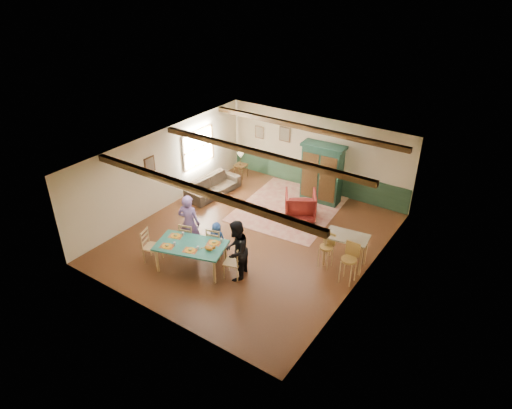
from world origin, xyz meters
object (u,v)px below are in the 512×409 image
Objects in this scene: person_child at (217,239)px; bar_stool_left at (326,251)px; person_woman at (236,251)px; dining_table at (192,257)px; dining_chair_end_right at (233,261)px; bar_stool_right at (348,264)px; sofa at (213,186)px; person_man at (189,223)px; counter_table at (345,250)px; end_table at (241,171)px; armchair at (300,205)px; armoire at (322,173)px; dining_chair_far_right at (216,241)px; dining_chair_end_left at (152,246)px; dining_chair_far_left at (189,237)px; table_lamp at (241,159)px; cat at (209,248)px.

person_child is 1.01× the size of bar_stool_left.
dining_table is at bearing -90.00° from person_woman.
dining_chair_end_right is at bearing 17.08° from dining_table.
bar_stool_right reaches higher than dining_chair_end_right.
sofa is (-3.50, 3.35, -0.53)m from person_woman.
person_man reaches higher than counter_table.
armchair is at bearing -21.95° from end_table.
dining_chair_end_right is at bearing -136.40° from counter_table.
sofa is (-3.38, -1.69, -0.73)m from armoire.
bar_stool_right reaches higher than armchair.
dining_table is 1.04× the size of person_man.
dining_chair_far_right is 0.96× the size of bar_stool_left.
dining_chair_end_left is at bearing -90.00° from dining_chair_end_right.
dining_chair_end_left is 2.49m from person_woman.
dining_chair_far_left is 0.41m from person_man.
person_child is 2.15× the size of table_lamp.
table_lamp is at bearing -88.09° from person_man.
dining_chair_end_left is 0.55× the size of person_man.
person_child is 2.79× the size of cat.
dining_chair_far_right is 2.64× the size of cat.
dining_chair_end_right reaches higher than counter_table.
dining_chair_far_left is at bearing 32.58° from armchair.
dining_chair_end_right is at bearing -90.00° from dining_chair_end_left.
counter_table is (2.14, 2.10, -0.37)m from person_woman.
bar_stool_left reaches higher than dining_table.
armoire is 1.50m from armchair.
cat is at bearing -150.40° from bar_stool_right.
dining_chair_far_left is 0.47× the size of armoire.
bar_stool_left reaches higher than end_table.
person_man is 0.85× the size of armoire.
bar_stool_right is at bearing 103.13° from person_woman.
armoire reaches higher than dining_chair_end_right.
sofa is (-2.27, 3.73, -0.07)m from dining_table.
armoire is 2.04× the size of bar_stool_left.
person_woman is at bearing -90.00° from dining_chair_end_left.
armchair is at bearing 65.58° from cat.
table_lamp is 0.42× the size of counter_table.
person_woman is at bearing -149.40° from bar_stool_right.
table_lamp is (0.00, 0.00, 0.50)m from end_table.
bar_stool_left is (5.23, -1.62, 0.20)m from sofa.
sofa is 5.48m from bar_stool_left.
counter_table is (3.99, 1.81, -0.41)m from person_man.
dining_table is at bearing -153.42° from bar_stool_right.
sofa is 2.10× the size of bar_stool_left.
table_lamp is at bearing 177.36° from armoire.
counter_table is at bearing -169.74° from dining_chair_far_right.
bar_stool_left is at bearing -173.83° from person_child.
dining_chair_far_right is at bearing -153.15° from bar_stool_left.
armoire is (2.23, 5.76, 0.55)m from dining_chair_end_left.
armchair is 3.60m from end_table.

